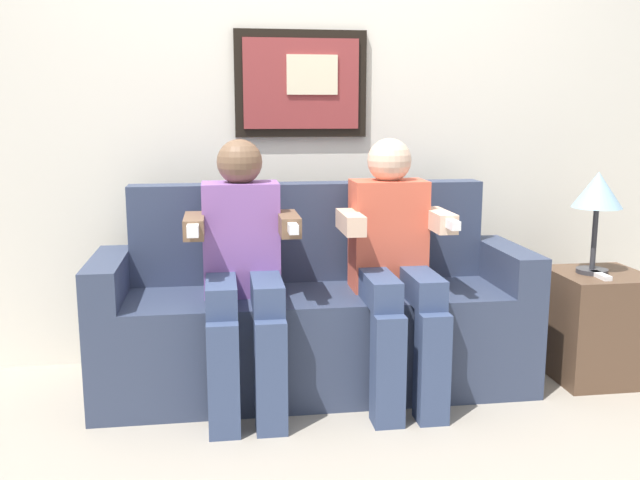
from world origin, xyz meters
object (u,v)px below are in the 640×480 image
at_px(couch, 314,318).
at_px(person_on_left, 243,264).
at_px(table_lamp, 597,195).
at_px(spare_remote_on_table, 601,276).
at_px(side_table_right, 596,326).
at_px(person_on_right, 394,260).

distance_m(couch, person_on_left, 0.47).
distance_m(table_lamp, spare_remote_on_table, 0.36).
relative_size(person_on_left, side_table_right, 2.22).
bearing_deg(person_on_left, couch, 27.62).
distance_m(person_on_left, table_lamp, 1.60).
bearing_deg(person_on_right, couch, 152.48).
bearing_deg(person_on_right, spare_remote_on_table, -1.70).
distance_m(couch, table_lamp, 1.38).
distance_m(person_on_right, table_lamp, 0.97).
relative_size(person_on_left, spare_remote_on_table, 8.54).
height_order(person_on_right, side_table_right, person_on_right).
relative_size(couch, person_on_right, 1.71).
relative_size(person_on_right, side_table_right, 2.22).
bearing_deg(person_on_right, person_on_left, -179.96).
bearing_deg(person_on_left, side_table_right, 2.17).
height_order(side_table_right, spare_remote_on_table, spare_remote_on_table).
bearing_deg(side_table_right, table_lamp, 177.36).
bearing_deg(couch, spare_remote_on_table, -8.85).
bearing_deg(table_lamp, couch, 175.28).
height_order(person_on_left, spare_remote_on_table, person_on_left).
relative_size(couch, table_lamp, 4.13).
bearing_deg(spare_remote_on_table, table_lamp, 84.11).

